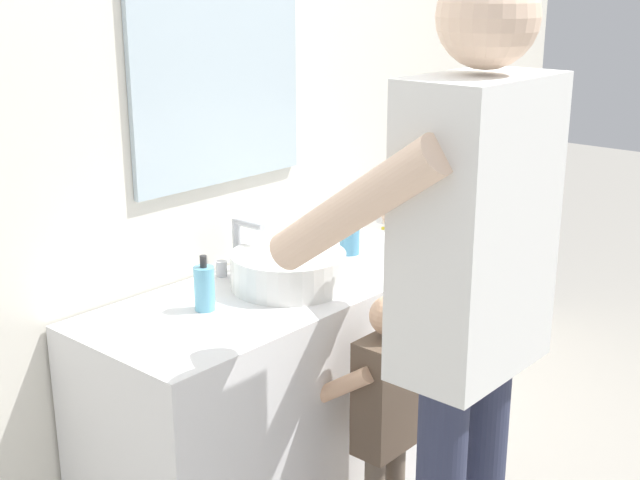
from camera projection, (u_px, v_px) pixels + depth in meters
name	position (u px, v px, depth m)	size (l,w,h in m)	color
back_wall	(209.00, 106.00, 2.71)	(4.40, 0.10, 2.70)	silver
vanity_cabinet	(286.00, 403.00, 2.78)	(1.35, 0.54, 0.82)	white
sink_basin	(288.00, 269.00, 2.63)	(0.36, 0.36, 0.11)	silver
faucet	(240.00, 248.00, 2.76)	(0.18, 0.14, 0.18)	#B7BABF
toothbrush_cup	(350.00, 239.00, 2.95)	(0.07, 0.07, 0.21)	#4C8EB2
soap_bottle	(204.00, 288.00, 2.45)	(0.06, 0.06, 0.16)	#66B2D1
child_toddler	(384.00, 409.00, 2.50)	(0.27, 0.27, 0.89)	#6B5B4C
adult_parent	(467.00, 271.00, 2.05)	(0.55, 0.58, 1.78)	#2D334C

